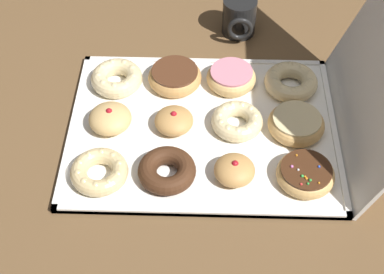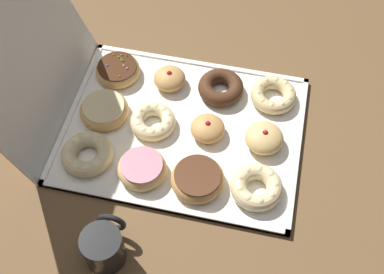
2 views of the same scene
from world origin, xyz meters
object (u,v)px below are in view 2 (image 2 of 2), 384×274
object	(u,v)px
cruller_donut_7	(153,121)
coffee_mug	(104,246)
jelly_filled_donut_4	(208,127)
glazed_ring_donut_10	(105,109)
cruller_donut_0	(257,187)
chocolate_cake_ring_donut_5	(221,87)
sprinkle_donut_11	(118,70)
cruller_donut_9	(87,154)
pink_frosted_donut_6	(142,168)
jelly_filled_donut_8	(170,79)
jelly_filled_donut_1	(264,138)
cruller_donut_2	(273,95)
chocolate_frosted_donut_3	(198,179)
donut_box	(183,130)

from	to	relation	value
cruller_donut_7	coffee_mug	size ratio (longest dim) A/B	1.06
jelly_filled_donut_4	glazed_ring_donut_10	world-z (taller)	jelly_filled_donut_4
cruller_donut_0	chocolate_cake_ring_donut_5	xyz separation A→B (m)	(0.26, 0.13, -0.00)
cruller_donut_7	sprinkle_donut_11	distance (m)	0.19
cruller_donut_0	coffee_mug	bearing A→B (deg)	126.66
cruller_donut_9	coffee_mug	size ratio (longest dim) A/B	1.16
pink_frosted_donut_6	jelly_filled_donut_8	size ratio (longest dim) A/B	1.38
jelly_filled_donut_8	sprinkle_donut_11	distance (m)	0.14
jelly_filled_donut_4	sprinkle_donut_11	world-z (taller)	jelly_filled_donut_4
jelly_filled_donut_1	coffee_mug	size ratio (longest dim) A/B	0.88
jelly_filled_donut_1	cruller_donut_2	xyz separation A→B (m)	(0.14, -0.01, -0.01)
jelly_filled_donut_8	coffee_mug	size ratio (longest dim) A/B	0.78
chocolate_frosted_donut_3	cruller_donut_7	size ratio (longest dim) A/B	1.11
cruller_donut_7	cruller_donut_2	bearing A→B (deg)	-62.44
cruller_donut_0	glazed_ring_donut_10	bearing A→B (deg)	71.29
cruller_donut_2	chocolate_cake_ring_donut_5	size ratio (longest dim) A/B	1.00
chocolate_cake_ring_donut_5	chocolate_frosted_donut_3	bearing A→B (deg)	179.42
jelly_filled_donut_1	sprinkle_donut_11	bearing A→B (deg)	71.59
cruller_donut_2	pink_frosted_donut_6	xyz separation A→B (m)	(-0.28, 0.26, 0.00)
cruller_donut_0	chocolate_cake_ring_donut_5	size ratio (longest dim) A/B	1.02
chocolate_frosted_donut_3	sprinkle_donut_11	size ratio (longest dim) A/B	1.05
chocolate_frosted_donut_3	chocolate_cake_ring_donut_5	size ratio (longest dim) A/B	1.05
glazed_ring_donut_10	jelly_filled_donut_4	bearing A→B (deg)	-90.22
donut_box	cruller_donut_2	bearing A→B (deg)	-55.83
donut_box	jelly_filled_donut_1	world-z (taller)	jelly_filled_donut_1
jelly_filled_donut_4	glazed_ring_donut_10	xyz separation A→B (m)	(0.00, 0.26, -0.00)
cruller_donut_2	coffee_mug	xyz separation A→B (m)	(-0.48, 0.29, 0.02)
donut_box	glazed_ring_donut_10	world-z (taller)	glazed_ring_donut_10
jelly_filled_donut_4	pink_frosted_donut_6	xyz separation A→B (m)	(-0.14, 0.12, -0.00)
cruller_donut_2	coffee_mug	bearing A→B (deg)	149.00
chocolate_cake_ring_donut_5	sprinkle_donut_11	world-z (taller)	sprinkle_donut_11
jelly_filled_donut_1	chocolate_cake_ring_donut_5	xyz separation A→B (m)	(0.13, 0.13, -0.01)
chocolate_cake_ring_donut_5	cruller_donut_9	size ratio (longest dim) A/B	0.95
chocolate_cake_ring_donut_5	cruller_donut_9	distance (m)	0.37
sprinkle_donut_11	coffee_mug	bearing A→B (deg)	-165.89
donut_box	cruller_donut_7	distance (m)	0.08
jelly_filled_donut_4	coffee_mug	bearing A→B (deg)	156.94
chocolate_cake_ring_donut_5	sprinkle_donut_11	size ratio (longest dim) A/B	1.00
chocolate_cake_ring_donut_5	coffee_mug	xyz separation A→B (m)	(-0.47, 0.15, 0.02)
jelly_filled_donut_4	cruller_donut_7	size ratio (longest dim) A/B	0.75
jelly_filled_donut_8	cruller_donut_2	bearing A→B (deg)	-88.30
jelly_filled_donut_4	jelly_filled_donut_1	bearing A→B (deg)	-91.97
donut_box	chocolate_frosted_donut_3	bearing A→B (deg)	-154.26
cruller_donut_2	pink_frosted_donut_6	size ratio (longest dim) A/B	1.02
chocolate_frosted_donut_3	jelly_filled_donut_8	xyz separation A→B (m)	(0.27, 0.13, 0.00)
chocolate_cake_ring_donut_5	cruller_donut_9	xyz separation A→B (m)	(-0.26, 0.27, 0.00)
cruller_donut_2	jelly_filled_donut_8	world-z (taller)	jelly_filled_donut_8
jelly_filled_donut_8	glazed_ring_donut_10	size ratio (longest dim) A/B	0.68
sprinkle_donut_11	coffee_mug	size ratio (longest dim) A/B	1.11
chocolate_cake_ring_donut_5	glazed_ring_donut_10	bearing A→B (deg)	115.60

